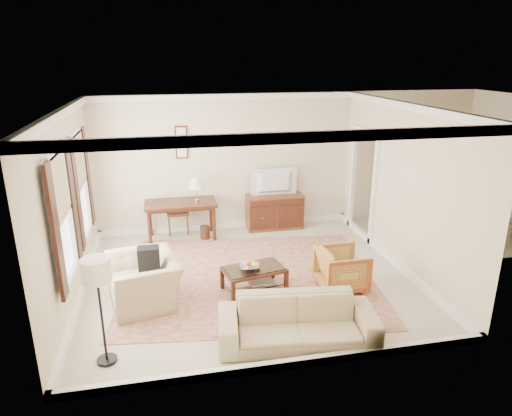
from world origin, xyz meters
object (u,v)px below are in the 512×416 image
object	(u,v)px
striped_armchair	(342,267)
coffee_table	(254,273)
tv	(275,174)
writing_desk	(181,207)
sofa	(298,315)
sideboard	(274,212)
club_armchair	(144,273)

from	to	relation	value
striped_armchair	coffee_table	bearing A→B (deg)	80.91
tv	coffee_table	world-z (taller)	tv
writing_desk	coffee_table	world-z (taller)	writing_desk
writing_desk	sofa	xyz separation A→B (m)	(1.31, -3.99, -0.27)
sideboard	tv	distance (m)	0.85
writing_desk	club_armchair	distance (m)	2.63
coffee_table	club_armchair	distance (m)	1.72
club_armchair	sofa	world-z (taller)	club_armchair
club_armchair	sofa	xyz separation A→B (m)	(2.00, -1.46, -0.09)
striped_armchair	tv	bearing A→B (deg)	7.29
tv	striped_armchair	xyz separation A→B (m)	(0.40, -2.89, -0.85)
coffee_table	striped_armchair	bearing A→B (deg)	-8.46
tv	striped_armchair	distance (m)	3.04
sideboard	sofa	distance (m)	4.25
coffee_table	club_armchair	bearing A→B (deg)	-179.09
writing_desk	striped_armchair	distance (m)	3.66
writing_desk	club_armchair	xyz separation A→B (m)	(-0.69, -2.53, -0.18)
coffee_table	sideboard	bearing A→B (deg)	69.50
striped_armchair	club_armchair	world-z (taller)	club_armchair
writing_desk	sofa	world-z (taller)	sofa
coffee_table	club_armchair	size ratio (longest dim) A/B	0.94
writing_desk	tv	size ratio (longest dim) A/B	1.52
tv	club_armchair	distance (m)	3.91
sideboard	coffee_table	bearing A→B (deg)	-110.50
sideboard	club_armchair	world-z (taller)	club_armchair
writing_desk	tv	world-z (taller)	tv
writing_desk	coffee_table	xyz separation A→B (m)	(1.02, -2.51, -0.37)
sideboard	striped_armchair	bearing A→B (deg)	-82.14
tv	sofa	size ratio (longest dim) A/B	0.46
coffee_table	tv	bearing A→B (deg)	69.36
sofa	tv	bearing A→B (deg)	87.31
writing_desk	tv	bearing A→B (deg)	4.94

